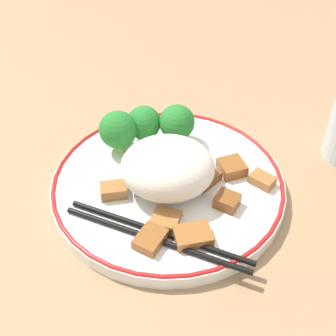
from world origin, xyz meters
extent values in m
plane|color=#9E7A56|center=(0.00, 0.00, 0.00)|extent=(3.00, 3.00, 0.00)
cylinder|color=white|center=(0.00, 0.00, 0.01)|extent=(0.26, 0.26, 0.02)
torus|color=red|center=(0.00, 0.00, 0.02)|extent=(0.26, 0.26, 0.00)
ellipsoid|color=white|center=(0.00, 0.01, 0.05)|extent=(0.10, 0.09, 0.06)
cylinder|color=#7FB756|center=(-0.01, -0.07, 0.02)|extent=(0.02, 0.02, 0.01)
sphere|color=#267A2D|center=(-0.01, -0.07, 0.05)|extent=(0.04, 0.04, 0.04)
cylinder|color=#7FB756|center=(0.03, -0.07, 0.02)|extent=(0.01, 0.01, 0.01)
sphere|color=#267A2D|center=(0.03, -0.07, 0.04)|extent=(0.04, 0.04, 0.04)
cylinder|color=#7FB756|center=(0.06, -0.05, 0.02)|extent=(0.02, 0.02, 0.01)
sphere|color=#267A2D|center=(0.06, -0.05, 0.05)|extent=(0.05, 0.05, 0.05)
cube|color=brown|center=(-0.04, 0.00, 0.02)|extent=(0.03, 0.03, 0.01)
cube|color=brown|center=(-0.06, 0.04, 0.02)|extent=(0.03, 0.03, 0.01)
cube|color=#9E6633|center=(-0.11, 0.00, 0.02)|extent=(0.03, 0.03, 0.01)
cube|color=#9E6633|center=(0.06, 0.02, 0.02)|extent=(0.03, 0.03, 0.01)
cube|color=brown|center=(-0.07, -0.02, 0.02)|extent=(0.04, 0.04, 0.01)
cube|color=#9E6633|center=(0.00, 0.06, 0.02)|extent=(0.03, 0.03, 0.01)
cube|color=brown|center=(0.01, 0.09, 0.02)|extent=(0.04, 0.04, 0.01)
cube|color=#995B28|center=(-0.03, 0.08, 0.02)|extent=(0.04, 0.04, 0.01)
cylinder|color=black|center=(0.01, 0.09, 0.02)|extent=(0.19, 0.08, 0.01)
cylinder|color=black|center=(0.01, 0.08, 0.02)|extent=(0.19, 0.08, 0.01)
camera|label=1|loc=(-0.01, 0.38, 0.38)|focal=50.00mm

